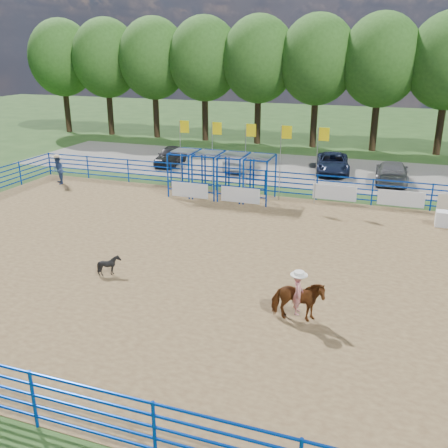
{
  "coord_description": "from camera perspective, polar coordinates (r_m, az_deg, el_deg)",
  "views": [
    {
      "loc": [
        7.06,
        -17.23,
        8.16
      ],
      "look_at": [
        0.64,
        1.0,
        1.3
      ],
      "focal_mm": 40.0,
      "sensor_mm": 36.0,
      "label": 1
    }
  ],
  "objects": [
    {
      "name": "horse_and_rider",
      "position": [
        15.82,
        8.43,
        -8.25
      ],
      "size": [
        1.74,
        0.97,
        2.36
      ],
      "color": "brown",
      "rests_on": "arena_dirt"
    },
    {
      "name": "car_d",
      "position": [
        33.52,
        18.63,
        5.66
      ],
      "size": [
        2.16,
        4.88,
        1.39
      ],
      "primitive_type": "imported",
      "rotation": [
        0.0,
        0.0,
        3.19
      ],
      "color": "#57575A",
      "rests_on": "gravel_strip"
    },
    {
      "name": "perimeter_fence",
      "position": [
        20.04,
        -2.67,
        -2.18
      ],
      "size": [
        30.1,
        20.1,
        1.5
      ],
      "color": "#083CBD",
      "rests_on": "ground"
    },
    {
      "name": "arena_dirt",
      "position": [
        20.33,
        -2.64,
        -4.12
      ],
      "size": [
        30.0,
        20.0,
        0.02
      ],
      "primitive_type": "cube",
      "color": "olive",
      "rests_on": "ground"
    },
    {
      "name": "chute_assembly",
      "position": [
        28.42,
        0.42,
        5.48
      ],
      "size": [
        19.32,
        2.41,
        4.2
      ],
      "color": "#083CBD",
      "rests_on": "ground"
    },
    {
      "name": "car_a",
      "position": [
        37.12,
        -6.12,
        7.79
      ],
      "size": [
        1.98,
        4.06,
        1.33
      ],
      "primitive_type": "imported",
      "rotation": [
        0.0,
        0.0,
        0.11
      ],
      "color": "black",
      "rests_on": "gravel_strip"
    },
    {
      "name": "car_c",
      "position": [
        35.26,
        12.29,
        6.82
      ],
      "size": [
        2.88,
        5.0,
        1.31
      ],
      "primitive_type": "imported",
      "rotation": [
        0.0,
        0.0,
        0.16
      ],
      "color": "#151E36",
      "rests_on": "gravel_strip"
    },
    {
      "name": "calf",
      "position": [
        19.34,
        -12.97,
        -4.61
      ],
      "size": [
        0.81,
        0.74,
        0.78
      ],
      "primitive_type": "imported",
      "rotation": [
        0.0,
        0.0,
        1.4
      ],
      "color": "black",
      "rests_on": "arena_dirt"
    },
    {
      "name": "spectator_cowboy",
      "position": [
        33.06,
        -18.45,
        5.91
      ],
      "size": [
        1.08,
        1.09,
        1.83
      ],
      "color": "navy",
      "rests_on": "arena_dirt"
    },
    {
      "name": "car_b",
      "position": [
        35.34,
        1.82,
        7.3
      ],
      "size": [
        1.65,
        4.12,
        1.33
      ],
      "primitive_type": "imported",
      "rotation": [
        0.0,
        0.0,
        3.2
      ],
      "color": "gray",
      "rests_on": "gravel_strip"
    },
    {
      "name": "gravel_strip",
      "position": [
        35.89,
        7.58,
        6.23
      ],
      "size": [
        40.0,
        10.0,
        0.01
      ],
      "primitive_type": "cube",
      "color": "gray",
      "rests_on": "ground"
    },
    {
      "name": "treeline",
      "position": [
        43.81,
        10.67,
        18.4
      ],
      "size": [
        56.4,
        6.4,
        11.24
      ],
      "color": "#3F2B19",
      "rests_on": "ground"
    },
    {
      "name": "ground",
      "position": [
        20.33,
        -2.64,
        -4.15
      ],
      "size": [
        120.0,
        120.0,
        0.0
      ],
      "primitive_type": "plane",
      "color": "#325321",
      "rests_on": "ground"
    }
  ]
}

